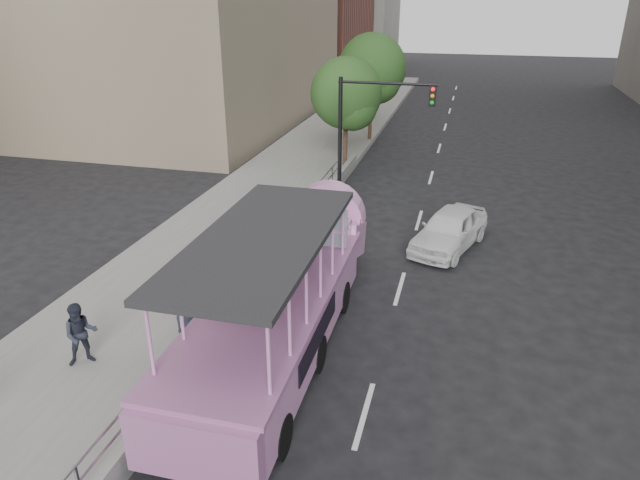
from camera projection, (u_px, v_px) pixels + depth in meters
ground at (340, 356)px, 14.48m from camera, size 160.00×160.00×0.00m
sidewalk at (262, 202)px, 24.63m from camera, size 5.50×80.00×0.30m
kerb_wall at (252, 288)px, 16.79m from camera, size 0.24×30.00×0.36m
guardrail at (251, 268)px, 16.52m from camera, size 0.07×22.00×0.71m
duck_boat at (285, 293)px, 14.79m from camera, size 2.77×10.74×3.56m
car at (449, 229)px, 20.34m from camera, size 2.98×4.56×1.44m
pedestrian_mid at (81, 334)px, 13.42m from camera, size 0.98×0.95×1.59m
pedestrian_far at (189, 314)px, 14.10m from camera, size 0.87×1.01×1.74m
parking_sign at (266, 239)px, 17.17m from camera, size 0.08×0.60×2.64m
traffic_signal at (367, 118)px, 24.56m from camera, size 4.20×0.32×5.20m
street_tree_near at (348, 96)px, 27.85m from camera, size 3.52×3.52×5.72m
street_tree_far at (373, 71)px, 32.93m from camera, size 3.97×3.97×6.45m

